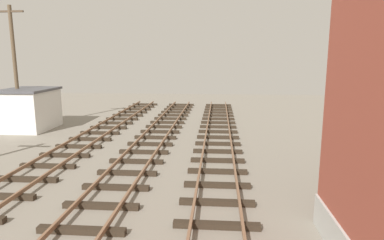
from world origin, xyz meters
The scene contains 2 objects.
control_hut centered at (-11.40, 20.94, 1.39)m, with size 3.00×3.80×2.76m.
utility_pole_far centered at (-12.11, 20.92, 4.25)m, with size 1.80×0.24×8.11m.
Camera 1 is at (1.32, -0.44, 4.82)m, focal length 31.33 mm.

